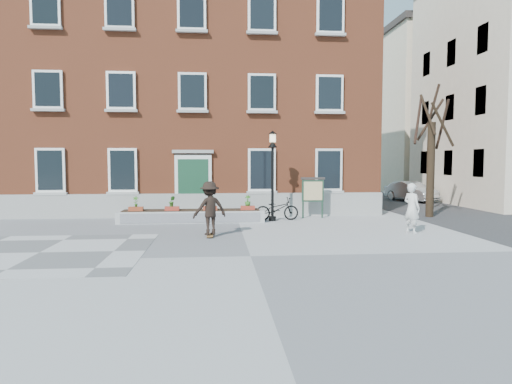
{
  "coord_description": "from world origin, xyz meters",
  "views": [
    {
      "loc": [
        -0.93,
        -12.41,
        2.65
      ],
      "look_at": [
        0.5,
        4.0,
        1.5
      ],
      "focal_mm": 32.0,
      "sensor_mm": 36.0,
      "label": 1
    }
  ],
  "objects": [
    {
      "name": "checker_patch",
      "position": [
        -6.0,
        1.0,
        0.01
      ],
      "size": [
        6.0,
        6.0,
        0.01
      ],
      "primitive_type": "cube",
      "color": "#5A5A5C",
      "rests_on": "ground"
    },
    {
      "name": "bystander",
      "position": [
        6.14,
        3.5,
        0.91
      ],
      "size": [
        0.68,
        0.79,
        1.82
      ],
      "primitive_type": "imported",
      "rotation": [
        0.0,
        0.0,
        2.02
      ],
      "color": "silver",
      "rests_on": "ground"
    },
    {
      "name": "bare_tree",
      "position": [
        9.01,
        8.01,
        2.79
      ],
      "size": [
        1.83,
        1.83,
        6.16
      ],
      "color": "black",
      "rests_on": "ground"
    },
    {
      "name": "bicycle",
      "position": [
        1.72,
        7.43,
        0.51
      ],
      "size": [
        1.97,
        0.81,
        1.01
      ],
      "primitive_type": "imported",
      "rotation": [
        0.0,
        0.0,
        1.64
      ],
      "color": "black",
      "rests_on": "ground"
    },
    {
      "name": "parked_car",
      "position": [
        11.58,
        15.91,
        0.64
      ],
      "size": [
        2.43,
        4.08,
        1.27
      ],
      "primitive_type": "imported",
      "rotation": [
        0.0,
        0.0,
        0.3
      ],
      "color": "#B3B6B8",
      "rests_on": "ground"
    },
    {
      "name": "side_street",
      "position": [
        17.99,
        19.78,
        7.02
      ],
      "size": [
        15.2,
        36.0,
        14.5
      ],
      "color": "#373739",
      "rests_on": "ground"
    },
    {
      "name": "brick_building",
      "position": [
        -2.0,
        13.98,
        6.3
      ],
      "size": [
        18.4,
        10.85,
        12.6
      ],
      "color": "#984729",
      "rests_on": "ground"
    },
    {
      "name": "ground",
      "position": [
        0.0,
        0.0,
        0.0
      ],
      "size": [
        100.0,
        100.0,
        0.0
      ],
      "primitive_type": "plane",
      "color": "#949496",
      "rests_on": "ground"
    },
    {
      "name": "lamp_post",
      "position": [
        1.51,
        7.26,
        2.54
      ],
      "size": [
        0.4,
        0.4,
        3.93
      ],
      "color": "black",
      "rests_on": "ground"
    },
    {
      "name": "notice_board",
      "position": [
        3.47,
        8.1,
        1.26
      ],
      "size": [
        1.1,
        0.16,
        1.87
      ],
      "color": "#172E21",
      "rests_on": "ground"
    },
    {
      "name": "planter_assembly",
      "position": [
        -1.99,
        7.18,
        0.31
      ],
      "size": [
        6.2,
        1.12,
        1.15
      ],
      "color": "#B6B5B1",
      "rests_on": "ground"
    },
    {
      "name": "skateboarder",
      "position": [
        -1.16,
        3.31,
        1.0
      ],
      "size": [
        1.37,
        1.09,
        1.92
      ],
      "color": "brown",
      "rests_on": "ground"
    }
  ]
}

